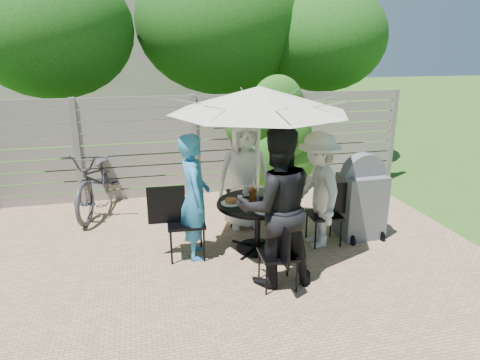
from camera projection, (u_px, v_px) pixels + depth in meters
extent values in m
plane|color=#34541A|center=(229.00, 273.00, 5.24)|extent=(60.00, 60.00, 0.00)
cube|color=tan|center=(221.00, 254.00, 5.70)|extent=(7.00, 6.00, 0.02)
cube|color=gray|center=(194.00, 146.00, 7.74)|extent=(8.00, 0.10, 1.85)
ellipsoid|color=#1B5714|center=(270.00, 145.00, 7.92)|extent=(1.20, 0.70, 1.80)
cube|color=#A39288|center=(160.00, 50.00, 15.62)|extent=(10.00, 6.00, 5.00)
ellipsoid|color=#114610|center=(51.00, 29.00, 8.43)|extent=(3.20, 3.20, 2.72)
ellipsoid|color=#114610|center=(220.00, 21.00, 9.61)|extent=(3.80, 3.80, 3.23)
ellipsoid|color=#114610|center=(323.00, 38.00, 9.55)|extent=(2.80, 2.80, 2.38)
cylinder|color=black|center=(258.00, 203.00, 5.63)|extent=(1.10, 1.10, 0.03)
cylinder|color=black|center=(257.00, 227.00, 5.73)|extent=(0.08, 0.08, 0.69)
cylinder|color=black|center=(257.00, 249.00, 5.83)|extent=(0.57, 0.57, 0.04)
cylinder|color=silver|center=(258.00, 177.00, 5.52)|extent=(0.04, 0.04, 2.08)
cone|color=beige|center=(259.00, 99.00, 5.22)|extent=(2.33, 2.33, 0.32)
cube|color=black|center=(243.00, 194.00, 6.58)|extent=(0.50, 0.50, 0.04)
cube|color=black|center=(240.00, 174.00, 6.72)|extent=(0.07, 0.47, 0.48)
imported|color=white|center=(244.00, 175.00, 6.36)|extent=(0.82, 0.55, 1.64)
cube|color=black|center=(186.00, 223.00, 5.50)|extent=(0.50, 0.50, 0.04)
cube|color=black|center=(166.00, 205.00, 5.39)|extent=(0.48, 0.06, 0.49)
imported|color=teal|center=(195.00, 197.00, 5.43)|extent=(0.41, 0.61, 1.65)
cube|color=black|center=(278.00, 254.00, 4.83)|extent=(0.42, 0.42, 0.03)
cube|color=black|center=(284.00, 245.00, 4.57)|extent=(0.04, 0.40, 0.41)
imported|color=black|center=(276.00, 208.00, 4.78)|extent=(0.93, 0.73, 1.87)
cube|color=black|center=(324.00, 215.00, 5.89)|extent=(0.44, 0.44, 0.03)
cube|color=black|center=(340.00, 198.00, 5.86)|extent=(0.42, 0.05, 0.43)
imported|color=silver|center=(318.00, 190.00, 5.76)|extent=(0.62, 1.05, 1.60)
cylinder|color=white|center=(251.00, 192.00, 5.96)|extent=(0.26, 0.26, 0.01)
cylinder|color=#985B2C|center=(252.00, 190.00, 5.95)|extent=(0.15, 0.15, 0.05)
cylinder|color=white|center=(231.00, 203.00, 5.55)|extent=(0.26, 0.26, 0.01)
cylinder|color=#985B2C|center=(231.00, 201.00, 5.54)|extent=(0.15, 0.15, 0.05)
cylinder|color=white|center=(265.00, 211.00, 5.29)|extent=(0.26, 0.26, 0.01)
cylinder|color=#985B2C|center=(265.00, 209.00, 5.28)|extent=(0.15, 0.15, 0.05)
cylinder|color=white|center=(284.00, 199.00, 5.69)|extent=(0.26, 0.26, 0.01)
cylinder|color=#985B2C|center=(284.00, 197.00, 5.68)|extent=(0.15, 0.15, 0.05)
cylinder|color=silver|center=(246.00, 191.00, 5.83)|extent=(0.07, 0.07, 0.14)
cylinder|color=silver|center=(240.00, 201.00, 5.46)|extent=(0.07, 0.07, 0.14)
cylinder|color=silver|center=(271.00, 203.00, 5.38)|extent=(0.07, 0.07, 0.14)
cylinder|color=silver|center=(275.00, 193.00, 5.75)|extent=(0.07, 0.07, 0.14)
cylinder|color=#59280C|center=(253.00, 195.00, 5.64)|extent=(0.09, 0.09, 0.16)
cylinder|color=#C6B293|center=(261.00, 191.00, 5.83)|extent=(0.08, 0.08, 0.12)
imported|color=#333338|center=(99.00, 179.00, 7.12)|extent=(1.18, 2.18, 1.09)
cube|color=#5E5E64|center=(360.00, 206.00, 6.10)|extent=(0.63, 0.49, 0.94)
cylinder|color=#5E5E64|center=(363.00, 175.00, 5.96)|extent=(0.63, 0.21, 0.62)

